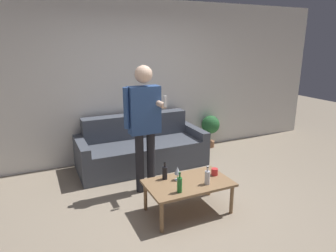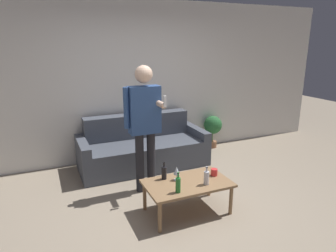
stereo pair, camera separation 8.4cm
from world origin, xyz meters
TOP-DOWN VIEW (x-y plane):
  - ground_plane at (0.00, 0.00)m, footprint 16.00×16.00m
  - wall_back at (0.00, 2.14)m, footprint 8.00×0.06m
  - couch at (0.02, 1.66)m, footprint 2.08×0.88m
  - coffee_table at (0.04, 0.05)m, footprint 1.02×0.60m
  - bottle_orange at (0.22, -0.09)m, footprint 0.06×0.06m
  - bottle_green at (-0.17, -0.13)m, footprint 0.06×0.06m
  - bottle_dark at (-0.18, 0.24)m, footprint 0.06×0.06m
  - wine_glass_near at (-0.05, 0.15)m, footprint 0.07×0.07m
  - cup_on_table at (0.43, 0.08)m, footprint 0.08×0.08m
  - person_standing_front at (-0.23, 0.79)m, footprint 0.49×0.44m
  - potted_plant at (1.56, 1.95)m, footprint 0.35×0.35m

SIDE VIEW (x-z plane):
  - ground_plane at x=0.00m, z-range 0.00..0.00m
  - couch at x=0.02m, z-range -0.12..0.71m
  - coffee_table at x=0.04m, z-range 0.16..0.55m
  - potted_plant at x=1.56m, z-range 0.11..0.74m
  - cup_on_table at x=0.43m, z-range 0.40..0.48m
  - bottle_dark at x=-0.18m, z-range 0.37..0.59m
  - bottle_orange at x=0.22m, z-range 0.37..0.59m
  - bottle_green at x=-0.17m, z-range 0.37..0.61m
  - wine_glass_near at x=-0.05m, z-range 0.43..0.60m
  - person_standing_front at x=-0.23m, z-range 0.17..1.89m
  - wall_back at x=0.00m, z-range 0.00..2.70m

